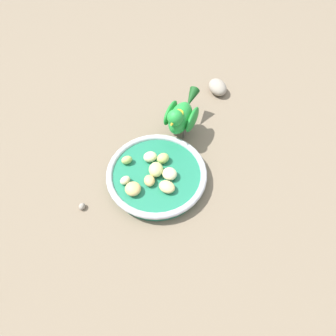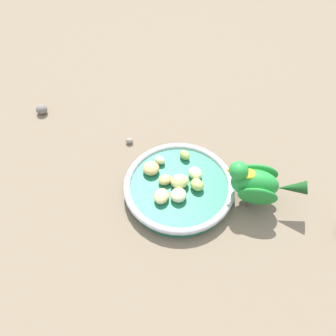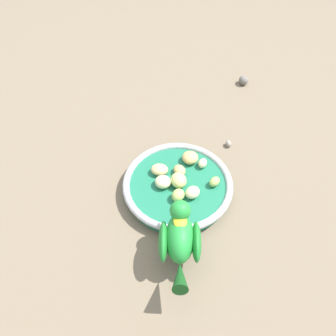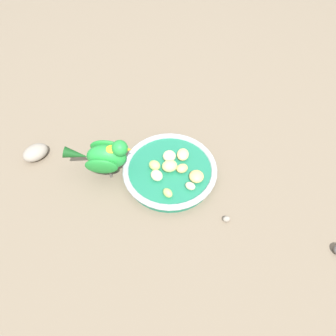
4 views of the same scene
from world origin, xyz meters
name	(u,v)px [view 4 (image 4 of 4)]	position (x,y,z in m)	size (l,w,h in m)	color
ground_plane	(179,173)	(0.00, 0.00, 0.00)	(4.00, 4.00, 0.00)	#756651
feeding_bowl	(170,171)	(-0.01, -0.02, 0.02)	(0.23, 0.23, 0.03)	#1E7251
apple_piece_0	(183,168)	(0.01, 0.00, 0.03)	(0.03, 0.02, 0.02)	tan
apple_piece_1	(190,186)	(0.07, -0.01, 0.03)	(0.02, 0.02, 0.02)	beige
apple_piece_2	(170,166)	(-0.01, -0.02, 0.04)	(0.04, 0.03, 0.03)	#C6D17A
apple_piece_3	(168,193)	(0.05, -0.07, 0.03)	(0.03, 0.02, 0.02)	#B2CC66
apple_piece_4	(183,155)	(-0.02, 0.02, 0.03)	(0.04, 0.03, 0.02)	#E5C67F
apple_piece_5	(196,176)	(0.05, 0.01, 0.04)	(0.04, 0.03, 0.02)	tan
apple_piece_6	(155,165)	(-0.03, -0.05, 0.04)	(0.03, 0.02, 0.02)	#B2CC66
apple_piece_7	(156,175)	(0.00, -0.06, 0.04)	(0.03, 0.03, 0.02)	beige
apple_piece_8	(169,156)	(-0.03, -0.01, 0.04)	(0.03, 0.03, 0.02)	beige
parrot	(105,156)	(-0.09, -0.15, 0.07)	(0.12, 0.15, 0.12)	#59544C
rock_large	(36,153)	(-0.24, -0.28, 0.02)	(0.06, 0.05, 0.04)	gray
pebble_1	(226,219)	(0.17, 0.02, 0.01)	(0.02, 0.01, 0.01)	gray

